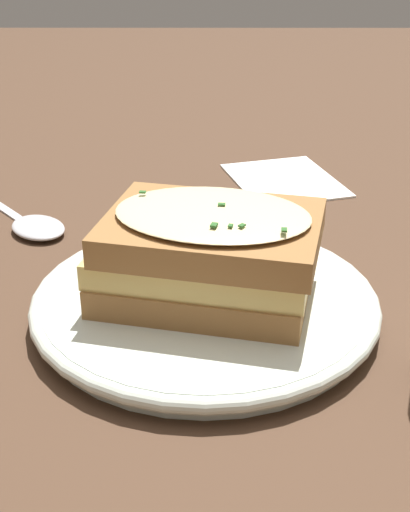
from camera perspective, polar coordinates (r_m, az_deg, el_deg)
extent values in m
plane|color=#473021|center=(0.46, 3.63, -6.63)|extent=(2.40, 2.40, 0.00)
cylinder|color=silver|center=(0.48, 0.00, -3.88)|extent=(0.22, 0.22, 0.02)
torus|color=silver|center=(0.48, 0.00, -3.52)|extent=(0.23, 0.23, 0.01)
cube|color=olive|center=(0.47, 0.00, -1.96)|extent=(0.13, 0.15, 0.02)
cube|color=#E0C16B|center=(0.46, 0.00, 0.02)|extent=(0.12, 0.16, 0.02)
cube|color=olive|center=(0.45, 0.59, 1.94)|extent=(0.13, 0.15, 0.02)
ellipsoid|color=beige|center=(0.45, 0.59, 3.42)|extent=(0.11, 0.14, 0.01)
cube|color=#2D6028|center=(0.43, 2.04, 2.64)|extent=(0.00, 0.00, 0.00)
cube|color=#2D6028|center=(0.42, 6.35, 2.09)|extent=(0.01, 0.00, 0.00)
cube|color=#2D6028|center=(0.42, 2.98, 2.37)|extent=(0.01, 0.00, 0.00)
cube|color=#2D6028|center=(0.45, 1.34, 4.15)|extent=(0.00, 0.00, 0.00)
cube|color=#2D6028|center=(0.47, -5.02, 5.12)|extent=(0.00, 0.00, 0.00)
cube|color=#2D6028|center=(0.42, 0.72, 2.61)|extent=(0.01, 0.01, 0.00)
ellipsoid|color=silver|center=(0.62, -13.20, 2.23)|extent=(0.07, 0.07, 0.01)
cube|color=white|center=(0.72, 6.38, 6.12)|extent=(0.14, 0.13, 0.00)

